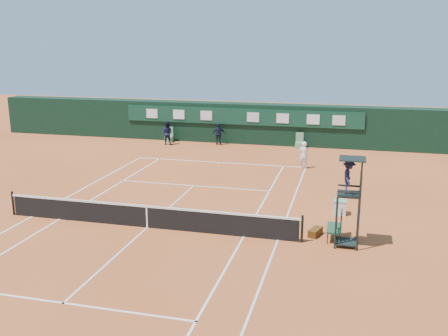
{
  "coord_description": "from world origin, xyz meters",
  "views": [
    {
      "loc": [
        7.9,
        -18.17,
        7.54
      ],
      "look_at": [
        1.79,
        6.0,
        1.2
      ],
      "focal_mm": 40.0,
      "sensor_mm": 36.0,
      "label": 1
    }
  ],
  "objects_px": {
    "tennis_net": "(147,216)",
    "player": "(304,155)",
    "player_bench": "(337,225)",
    "cooler": "(340,207)",
    "umpire_chair": "(349,183)"
  },
  "relations": [
    {
      "from": "tennis_net",
      "to": "player",
      "type": "xyz_separation_m",
      "value": [
        5.34,
        11.73,
        0.32
      ]
    },
    {
      "from": "tennis_net",
      "to": "player_bench",
      "type": "height_order",
      "value": "same"
    },
    {
      "from": "cooler",
      "to": "player",
      "type": "distance_m",
      "value": 8.39
    },
    {
      "from": "umpire_chair",
      "to": "cooler",
      "type": "relative_size",
      "value": 5.3
    },
    {
      "from": "umpire_chair",
      "to": "player_bench",
      "type": "height_order",
      "value": "umpire_chair"
    },
    {
      "from": "umpire_chair",
      "to": "player",
      "type": "relative_size",
      "value": 2.06
    },
    {
      "from": "umpire_chair",
      "to": "player_bench",
      "type": "relative_size",
      "value": 2.85
    },
    {
      "from": "cooler",
      "to": "umpire_chair",
      "type": "bearing_deg",
      "value": -84.96
    },
    {
      "from": "player_bench",
      "to": "cooler",
      "type": "xyz_separation_m",
      "value": [
        0.03,
        3.05,
        -0.27
      ]
    },
    {
      "from": "player_bench",
      "to": "player",
      "type": "xyz_separation_m",
      "value": [
        -2.36,
        11.08,
        0.23
      ]
    },
    {
      "from": "tennis_net",
      "to": "player",
      "type": "relative_size",
      "value": 7.76
    },
    {
      "from": "umpire_chair",
      "to": "player",
      "type": "height_order",
      "value": "umpire_chair"
    },
    {
      "from": "player_bench",
      "to": "cooler",
      "type": "relative_size",
      "value": 1.86
    },
    {
      "from": "tennis_net",
      "to": "cooler",
      "type": "relative_size",
      "value": 20.0
    },
    {
      "from": "player_bench",
      "to": "umpire_chair",
      "type": "bearing_deg",
      "value": -57.43
    }
  ]
}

